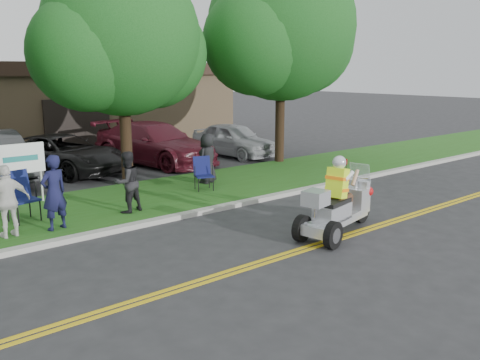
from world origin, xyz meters
TOP-DOWN VIEW (x-y plane):
  - ground at (0.00, 0.00)m, footprint 120.00×120.00m
  - centerline_near at (0.00, -0.58)m, footprint 60.00×0.10m
  - centerline_far at (0.00, -0.42)m, footprint 60.00×0.10m
  - curb at (0.00, 3.05)m, footprint 60.00×0.25m
  - grass_verge at (0.00, 5.20)m, footprint 60.00×4.00m
  - commercial_building at (2.00, 18.98)m, footprint 18.00×8.20m
  - tree_mid at (0.55, 7.23)m, footprint 5.88×4.80m
  - tree_right at (7.06, 7.03)m, footprint 6.86×5.60m
  - business_sign at (-2.90, 6.60)m, footprint 1.25×0.06m
  - trike_scooter at (1.90, -0.29)m, footprint 2.78×1.18m
  - lawn_chair_a at (1.86, 4.95)m, footprint 0.67×0.69m
  - lawn_chair_b at (-3.41, 5.06)m, footprint 0.74×0.76m
  - spectator_adult_left at (-3.02, 3.81)m, footprint 0.71×0.56m
  - spectator_adult_mid at (-1.08, 4.08)m, footprint 0.87×0.74m
  - spectator_adult_right at (-3.97, 3.91)m, footprint 0.97×0.49m
  - spectator_chair_b at (2.50, 5.58)m, footprint 0.90×0.73m
  - parked_car_mid at (-0.38, 10.52)m, footprint 4.11×5.53m
  - parked_car_right at (3.17, 10.10)m, footprint 3.45×5.99m
  - parked_car_far_right at (6.73, 9.57)m, footprint 1.98×4.32m

SIDE VIEW (x-z plane):
  - ground at x=0.00m, z-range 0.00..0.00m
  - centerline_near at x=0.00m, z-range 0.00..0.01m
  - centerline_far at x=0.00m, z-range 0.00..0.01m
  - grass_verge at x=0.00m, z-range 0.01..0.11m
  - curb at x=0.00m, z-range 0.00..0.12m
  - trike_scooter at x=1.90m, z-range -0.27..1.55m
  - lawn_chair_a at x=1.86m, z-range 0.17..1.16m
  - parked_car_mid at x=-0.38m, z-range 0.00..1.40m
  - parked_car_far_right at x=6.73m, z-range 0.00..1.43m
  - lawn_chair_b at x=-3.41m, z-range 0.18..1.38m
  - parked_car_right at x=3.17m, z-range 0.00..1.63m
  - spectator_adult_mid at x=-1.08m, z-range 0.10..1.67m
  - spectator_chair_b at x=2.50m, z-range 0.10..1.69m
  - spectator_adult_right at x=-3.97m, z-range 0.10..1.70m
  - spectator_adult_left at x=-3.02m, z-range 0.10..1.83m
  - business_sign at x=-2.90m, z-range 0.38..2.13m
  - commercial_building at x=2.00m, z-range 0.01..4.01m
  - tree_mid at x=0.55m, z-range 0.91..7.96m
  - tree_right at x=7.06m, z-range 0.99..9.06m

